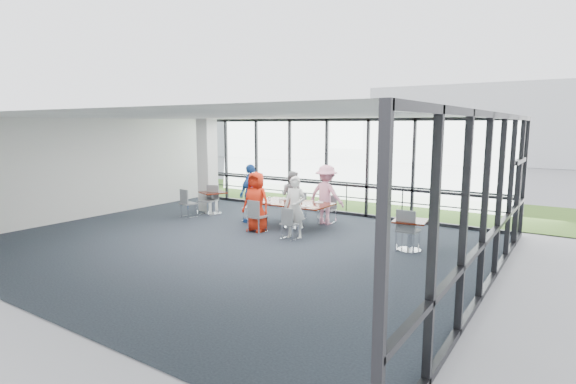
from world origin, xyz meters
The scene contains 44 objects.
floor centered at (0.00, 0.00, -0.01)m, with size 12.00×10.00×0.02m, color #1C222A.
ceiling centered at (0.00, 0.00, 3.20)m, with size 12.00×10.00×0.04m, color white.
wall_left centered at (-6.00, 0.00, 1.60)m, with size 0.10×10.00×3.20m, color silver.
wall_front centered at (0.00, -5.00, 1.60)m, with size 12.00×0.10×3.20m, color silver.
curtain_wall_back centered at (0.00, 5.00, 1.60)m, with size 12.00×0.10×3.20m, color white.
curtain_wall_right centered at (6.00, 0.00, 1.60)m, with size 0.10×10.00×3.20m, color white.
exit_door centered at (6.00, 3.75, 1.05)m, with size 0.12×1.60×2.10m, color black.
structural_column centered at (-3.60, 3.00, 1.60)m, with size 0.50×0.50×3.20m, color silver.
apron centered at (0.00, 10.00, -0.02)m, with size 80.00×70.00×0.02m, color gray.
grass_strip centered at (0.00, 8.00, 0.01)m, with size 80.00×5.00×0.01m, color #355A20.
hangar_main centered at (4.00, 32.00, 3.00)m, with size 24.00×10.00×6.00m, color silver.
hangar_aux centered at (-18.00, 28.00, 2.00)m, with size 10.00×6.00×4.00m, color silver.
guard_rail centered at (0.00, 5.60, 0.50)m, with size 0.06×0.06×12.00m, color #2D2D33.
main_table centered at (0.37, 2.38, 0.65)m, with size 2.21×1.24×0.75m.
side_table_left centered at (-3.04, 2.65, 0.61)m, with size 0.99×0.99×0.75m.
side_table_right centered at (3.98, 1.90, 0.61)m, with size 0.85×0.85×0.75m.
diner_near_left centered at (-0.29, 1.46, 0.85)m, with size 0.83×0.54×1.69m, color red.
diner_near_right centered at (1.03, 1.43, 0.83)m, with size 0.60×0.44×1.65m, color silver.
diner_far_left centered at (-0.28, 3.28, 0.78)m, with size 0.76×0.47×1.56m, color gray.
diner_far_right centered at (0.91, 3.34, 0.90)m, with size 1.16×0.60×1.80m, color pink.
diner_end centered at (-1.15, 2.34, 0.90)m, with size 1.06×0.58×1.80m, color navy.
chair_main_nl centered at (-0.18, 1.37, 0.45)m, with size 0.44×0.44×0.91m, color slate, non-canonical shape.
chair_main_nr centered at (1.01, 1.22, 0.42)m, with size 0.41×0.41×0.84m, color slate, non-canonical shape.
chair_main_fl centered at (-0.17, 3.50, 0.41)m, with size 0.40×0.40×0.81m, color slate, non-canonical shape.
chair_main_fr centered at (0.88, 3.48, 0.41)m, with size 0.40×0.40×0.82m, color slate, non-canonical shape.
chair_main_end centered at (-1.27, 2.44, 0.43)m, with size 0.42×0.42×0.86m, color slate, non-canonical shape.
chair_spare_la centered at (-3.31, 1.74, 0.46)m, with size 0.45×0.45×0.92m, color slate, non-canonical shape.
chair_spare_lb centered at (-3.08, 2.41, 0.48)m, with size 0.47×0.47×0.96m, color slate, non-canonical shape.
chair_spare_r centered at (3.95, 1.86, 0.50)m, with size 0.49×0.49×1.00m, color slate, non-canonical shape.
plate_nl centered at (-0.29, 1.98, 0.76)m, with size 0.24×0.24×0.01m, color white.
plate_nr centered at (0.98, 2.06, 0.76)m, with size 0.28×0.28×0.01m, color white.
plate_fl centered at (-0.25, 2.76, 0.76)m, with size 0.28×0.28×0.01m, color white.
plate_fr centered at (0.95, 2.81, 0.76)m, with size 0.28×0.28×0.01m, color white.
plate_end centered at (-0.60, 2.37, 0.76)m, with size 0.25×0.25×0.01m, color white.
tumbler_a centered at (0.05, 2.15, 0.82)m, with size 0.07×0.07×0.13m, color white.
tumbler_b centered at (0.68, 2.18, 0.82)m, with size 0.07×0.07×0.15m, color white.
tumbler_c centered at (0.48, 2.61, 0.82)m, with size 0.07×0.07×0.14m, color white.
tumbler_d centered at (-0.39, 2.22, 0.82)m, with size 0.07×0.07×0.13m, color white.
menu_a centered at (0.17, 1.89, 0.75)m, with size 0.30×0.21×0.00m, color silver.
menu_b centered at (1.24, 2.04, 0.75)m, with size 0.30×0.21×0.00m, color silver.
menu_c centered at (0.55, 2.89, 0.75)m, with size 0.30×0.21×0.00m, color silver.
condiment_caddy centered at (0.42, 2.50, 0.77)m, with size 0.10×0.07×0.04m, color black.
ketchup_bottle centered at (0.35, 2.42, 0.84)m, with size 0.06×0.06×0.18m, color #B32C11.
green_bottle centered at (0.41, 2.48, 0.85)m, with size 0.05×0.05×0.20m, color #216C27.
Camera 1 is at (7.33, -8.40, 2.99)m, focal length 28.00 mm.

